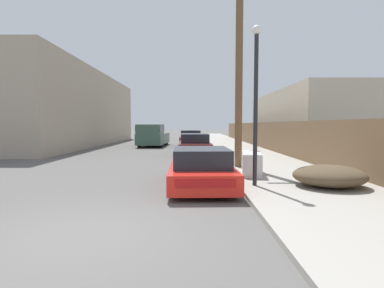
{
  "coord_description": "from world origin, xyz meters",
  "views": [
    {
      "loc": [
        1.84,
        -4.96,
        1.87
      ],
      "look_at": [
        1.77,
        9.99,
        0.91
      ],
      "focal_mm": 28.0,
      "sensor_mm": 36.0,
      "label": 1
    }
  ],
  "objects_px": {
    "street_lamp": "(257,93)",
    "car_parked_far": "(192,139)",
    "parked_sports_car_red": "(202,169)",
    "pickup_truck": "(154,135)",
    "discarded_fridge": "(253,163)",
    "utility_pole": "(241,65)",
    "brush_pile": "(331,176)",
    "car_parked_mid": "(196,145)"
  },
  "relations": [
    {
      "from": "discarded_fridge",
      "to": "street_lamp",
      "type": "xyz_separation_m",
      "value": [
        -0.29,
        -1.94,
        2.26
      ]
    },
    {
      "from": "discarded_fridge",
      "to": "parked_sports_car_red",
      "type": "distance_m",
      "value": 2.35
    },
    {
      "from": "parked_sports_car_red",
      "to": "street_lamp",
      "type": "relative_size",
      "value": 0.97
    },
    {
      "from": "discarded_fridge",
      "to": "parked_sports_car_red",
      "type": "relative_size",
      "value": 0.41
    },
    {
      "from": "car_parked_mid",
      "to": "street_lamp",
      "type": "distance_m",
      "value": 10.1
    },
    {
      "from": "car_parked_mid",
      "to": "utility_pole",
      "type": "relative_size",
      "value": 0.55
    },
    {
      "from": "street_lamp",
      "to": "car_parked_far",
      "type": "bearing_deg",
      "value": 96.62
    },
    {
      "from": "brush_pile",
      "to": "street_lamp",
      "type": "bearing_deg",
      "value": 175.74
    },
    {
      "from": "discarded_fridge",
      "to": "parked_sports_car_red",
      "type": "xyz_separation_m",
      "value": [
        -1.84,
        -1.47,
        0.03
      ]
    },
    {
      "from": "car_parked_mid",
      "to": "car_parked_far",
      "type": "bearing_deg",
      "value": 91.21
    },
    {
      "from": "parked_sports_car_red",
      "to": "discarded_fridge",
      "type": "bearing_deg",
      "value": 37.21
    },
    {
      "from": "utility_pole",
      "to": "brush_pile",
      "type": "relative_size",
      "value": 4.06
    },
    {
      "from": "parked_sports_car_red",
      "to": "utility_pole",
      "type": "xyz_separation_m",
      "value": [
        1.67,
        3.43,
        3.8
      ]
    },
    {
      "from": "car_parked_far",
      "to": "pickup_truck",
      "type": "distance_m",
      "value": 3.33
    },
    {
      "from": "car_parked_mid",
      "to": "utility_pole",
      "type": "distance_m",
      "value": 7.14
    },
    {
      "from": "car_parked_mid",
      "to": "utility_pole",
      "type": "height_order",
      "value": "utility_pole"
    },
    {
      "from": "parked_sports_car_red",
      "to": "brush_pile",
      "type": "relative_size",
      "value": 2.18
    },
    {
      "from": "car_parked_far",
      "to": "street_lamp",
      "type": "distance_m",
      "value": 17.1
    },
    {
      "from": "car_parked_far",
      "to": "utility_pole",
      "type": "xyz_separation_m",
      "value": [
        2.07,
        -12.95,
        3.69
      ]
    },
    {
      "from": "car_parked_mid",
      "to": "brush_pile",
      "type": "height_order",
      "value": "car_parked_mid"
    },
    {
      "from": "discarded_fridge",
      "to": "car_parked_far",
      "type": "relative_size",
      "value": 0.41
    },
    {
      "from": "parked_sports_car_red",
      "to": "street_lamp",
      "type": "xyz_separation_m",
      "value": [
        1.55,
        -0.47,
        2.23
      ]
    },
    {
      "from": "car_parked_far",
      "to": "pickup_truck",
      "type": "relative_size",
      "value": 0.81
    },
    {
      "from": "utility_pole",
      "to": "brush_pile",
      "type": "height_order",
      "value": "utility_pole"
    },
    {
      "from": "car_parked_mid",
      "to": "street_lamp",
      "type": "xyz_separation_m",
      "value": [
        1.66,
        -9.72,
        2.15
      ]
    },
    {
      "from": "parked_sports_car_red",
      "to": "brush_pile",
      "type": "distance_m",
      "value": 3.7
    },
    {
      "from": "pickup_truck",
      "to": "brush_pile",
      "type": "distance_m",
      "value": 18.95
    },
    {
      "from": "discarded_fridge",
      "to": "street_lamp",
      "type": "relative_size",
      "value": 0.39
    },
    {
      "from": "car_parked_far",
      "to": "pickup_truck",
      "type": "height_order",
      "value": "pickup_truck"
    },
    {
      "from": "car_parked_far",
      "to": "street_lamp",
      "type": "xyz_separation_m",
      "value": [
        1.95,
        -16.85,
        2.11
      ]
    },
    {
      "from": "utility_pole",
      "to": "brush_pile",
      "type": "bearing_deg",
      "value": -64.05
    },
    {
      "from": "parked_sports_car_red",
      "to": "car_parked_far",
      "type": "height_order",
      "value": "car_parked_far"
    },
    {
      "from": "car_parked_far",
      "to": "street_lamp",
      "type": "bearing_deg",
      "value": -85.05
    },
    {
      "from": "street_lamp",
      "to": "discarded_fridge",
      "type": "bearing_deg",
      "value": 81.44
    },
    {
      "from": "car_parked_mid",
      "to": "discarded_fridge",
      "type": "bearing_deg",
      "value": -77.06
    },
    {
      "from": "car_parked_mid",
      "to": "street_lamp",
      "type": "height_order",
      "value": "street_lamp"
    },
    {
      "from": "utility_pole",
      "to": "brush_pile",
      "type": "distance_m",
      "value": 5.97
    },
    {
      "from": "parked_sports_car_red",
      "to": "pickup_truck",
      "type": "relative_size",
      "value": 0.81
    },
    {
      "from": "parked_sports_car_red",
      "to": "car_parked_mid",
      "type": "distance_m",
      "value": 9.25
    },
    {
      "from": "parked_sports_car_red",
      "to": "pickup_truck",
      "type": "bearing_deg",
      "value": 101.04
    },
    {
      "from": "car_parked_mid",
      "to": "brush_pile",
      "type": "relative_size",
      "value": 2.22
    },
    {
      "from": "discarded_fridge",
      "to": "car_parked_mid",
      "type": "relative_size",
      "value": 0.4
    }
  ]
}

